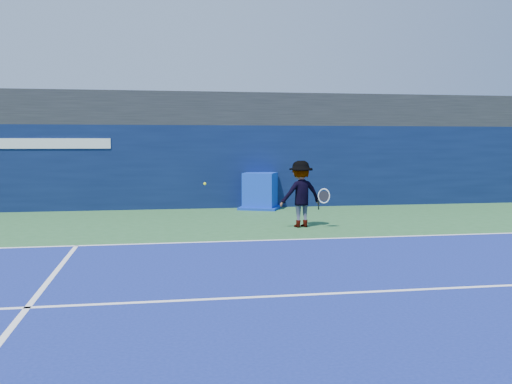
# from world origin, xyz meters

# --- Properties ---
(ground) EXTENTS (80.00, 80.00, 0.00)m
(ground) POSITION_xyz_m (0.00, 0.00, 0.00)
(ground) COLOR #295C2F
(ground) RESTS_ON ground
(baseline) EXTENTS (24.00, 0.10, 0.01)m
(baseline) POSITION_xyz_m (0.00, 3.00, 0.01)
(baseline) COLOR white
(baseline) RESTS_ON ground
(service_line) EXTENTS (24.00, 0.10, 0.01)m
(service_line) POSITION_xyz_m (0.00, -2.00, 0.01)
(service_line) COLOR white
(service_line) RESTS_ON ground
(stadium_band) EXTENTS (36.00, 3.00, 1.20)m
(stadium_band) POSITION_xyz_m (0.00, 11.50, 3.60)
(stadium_band) COLOR black
(stadium_band) RESTS_ON back_wall_assembly
(back_wall_assembly) EXTENTS (36.00, 1.03, 3.00)m
(back_wall_assembly) POSITION_xyz_m (-0.00, 10.50, 1.50)
(back_wall_assembly) COLOR #0A173C
(back_wall_assembly) RESTS_ON ground
(equipment_cart) EXTENTS (1.77, 1.77, 1.30)m
(equipment_cart) POSITION_xyz_m (0.48, 9.63, 0.59)
(equipment_cart) COLOR #0D31BB
(equipment_cart) RESTS_ON ground
(tennis_player) EXTENTS (1.42, 0.90, 1.88)m
(tennis_player) POSITION_xyz_m (0.84, 5.07, 0.94)
(tennis_player) COLOR silver
(tennis_player) RESTS_ON ground
(tennis_ball) EXTENTS (0.07, 0.07, 0.07)m
(tennis_ball) POSITION_xyz_m (-1.91, 4.55, 1.30)
(tennis_ball) COLOR #CFDC18
(tennis_ball) RESTS_ON ground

